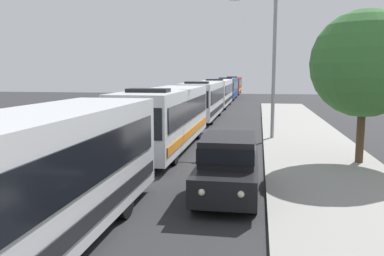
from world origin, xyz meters
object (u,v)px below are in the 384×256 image
at_px(bus_second_in_line, 167,116).
at_px(roadside_tree, 365,64).
at_px(bus_fourth_in_line, 218,92).
at_px(bus_lead, 10,189).
at_px(bus_rear, 227,88).
at_px(bus_middle, 203,99).
at_px(streetlamp_mid, 274,51).
at_px(bus_tail_end, 233,85).
at_px(white_suv, 228,164).

bearing_deg(bus_second_in_line, roadside_tree, -15.38).
relative_size(bus_second_in_line, roadside_tree, 1.85).
relative_size(bus_fourth_in_line, roadside_tree, 1.88).
xyz_separation_m(bus_lead, bus_fourth_in_line, (0.00, 38.57, 0.00)).
bearing_deg(bus_fourth_in_line, bus_rear, 90.00).
relative_size(bus_middle, bus_rear, 0.89).
bearing_deg(bus_fourth_in_line, bus_second_in_line, -90.00).
distance_m(bus_fourth_in_line, bus_rear, 13.54).
distance_m(bus_middle, streetlamp_mid, 11.49).
bearing_deg(streetlamp_mid, bus_tail_end, 96.23).
relative_size(bus_rear, white_suv, 2.55).
distance_m(bus_second_in_line, bus_rear, 39.03).
distance_m(bus_fourth_in_line, streetlamp_mid, 22.91).
relative_size(bus_second_in_line, bus_fourth_in_line, 0.98).
distance_m(bus_lead, bus_rear, 52.11).
xyz_separation_m(bus_second_in_line, white_suv, (3.70, -7.46, -0.66)).
xyz_separation_m(bus_lead, bus_tail_end, (0.00, 66.04, 0.00)).
relative_size(bus_lead, streetlamp_mid, 1.44).
height_order(bus_middle, bus_tail_end, same).
xyz_separation_m(bus_second_in_line, bus_fourth_in_line, (0.00, 25.49, 0.00)).
bearing_deg(bus_fourth_in_line, roadside_tree, -72.50).
bearing_deg(roadside_tree, bus_rear, 101.98).
bearing_deg(bus_second_in_line, white_suv, -63.63).
distance_m(bus_rear, streetlamp_mid, 36.11).
xyz_separation_m(bus_tail_end, streetlamp_mid, (5.40, -49.48, 3.37)).
distance_m(bus_lead, white_suv, 6.76).
distance_m(bus_second_in_line, bus_fourth_in_line, 25.49).
bearing_deg(bus_middle, bus_lead, -90.00).
distance_m(bus_second_in_line, white_suv, 8.35).
bearing_deg(white_suv, streetlamp_mid, 81.17).
distance_m(bus_middle, bus_rear, 25.98).
height_order(bus_lead, roadside_tree, roadside_tree).
relative_size(bus_rear, roadside_tree, 1.91).
distance_m(bus_tail_end, streetlamp_mid, 49.89).
bearing_deg(roadside_tree, bus_second_in_line, 164.62).
relative_size(white_suv, roadside_tree, 0.75).
xyz_separation_m(bus_lead, bus_second_in_line, (-0.00, 13.08, -0.00)).
relative_size(bus_middle, bus_tail_end, 0.89).
bearing_deg(bus_lead, bus_fourth_in_line, 90.00).
distance_m(bus_middle, roadside_tree, 17.98).
distance_m(bus_lead, roadside_tree, 14.05).
bearing_deg(bus_tail_end, bus_fourth_in_line, -90.00).
bearing_deg(streetlamp_mid, bus_middle, 119.43).
bearing_deg(bus_tail_end, white_suv, -86.50).
bearing_deg(bus_tail_end, roadside_tree, -80.97).
xyz_separation_m(bus_second_in_line, streetlamp_mid, (5.40, 3.48, 3.37)).
height_order(bus_tail_end, streetlamp_mid, streetlamp_mid).
bearing_deg(white_suv, bus_second_in_line, 116.37).
distance_m(bus_fourth_in_line, bus_tail_end, 27.47).
xyz_separation_m(white_suv, streetlamp_mid, (1.70, 10.94, 4.03)).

